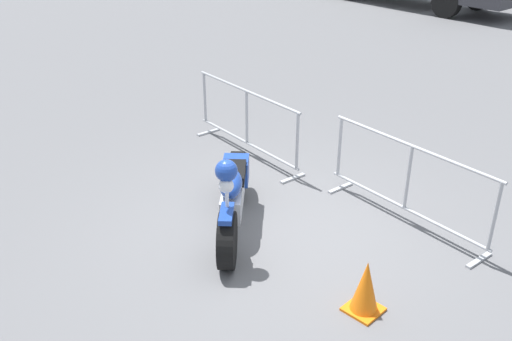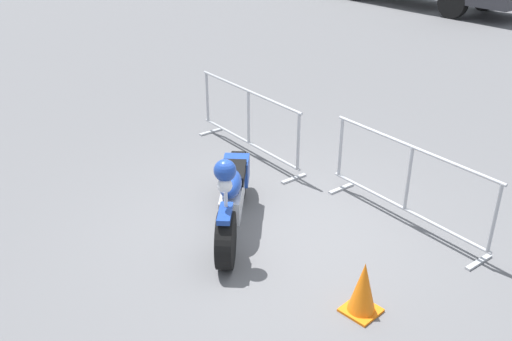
{
  "view_description": "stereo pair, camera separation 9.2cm",
  "coord_description": "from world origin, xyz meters",
  "px_view_note": "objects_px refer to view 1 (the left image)",
  "views": [
    {
      "loc": [
        3.93,
        -4.41,
        3.85
      ],
      "look_at": [
        -0.54,
        0.05,
        0.65
      ],
      "focal_mm": 40.0,
      "sensor_mm": 36.0,
      "label": 1
    },
    {
      "loc": [
        4.0,
        -4.35,
        3.85
      ],
      "look_at": [
        -0.54,
        0.05,
        0.65
      ],
      "focal_mm": 40.0,
      "sensor_mm": 36.0,
      "label": 2
    }
  ],
  "objects_px": {
    "crowd_barrier_far": "(407,183)",
    "motorcycle": "(233,194)",
    "crowd_barrier_near": "(247,121)",
    "traffic_cone": "(366,287)"
  },
  "relations": [
    {
      "from": "crowd_barrier_far",
      "to": "traffic_cone",
      "type": "height_order",
      "value": "crowd_barrier_far"
    },
    {
      "from": "motorcycle",
      "to": "crowd_barrier_near",
      "type": "xyz_separation_m",
      "value": [
        -1.42,
        1.61,
        0.08
      ]
    },
    {
      "from": "crowd_barrier_far",
      "to": "traffic_cone",
      "type": "bearing_deg",
      "value": -69.74
    },
    {
      "from": "motorcycle",
      "to": "crowd_barrier_near",
      "type": "distance_m",
      "value": 2.15
    },
    {
      "from": "motorcycle",
      "to": "crowd_barrier_far",
      "type": "relative_size",
      "value": 0.73
    },
    {
      "from": "crowd_barrier_far",
      "to": "motorcycle",
      "type": "bearing_deg",
      "value": -131.33
    },
    {
      "from": "crowd_barrier_near",
      "to": "crowd_barrier_far",
      "type": "xyz_separation_m",
      "value": [
        2.84,
        0.0,
        0.0
      ]
    },
    {
      "from": "motorcycle",
      "to": "crowd_barrier_far",
      "type": "xyz_separation_m",
      "value": [
        1.42,
        1.61,
        0.08
      ]
    },
    {
      "from": "crowd_barrier_near",
      "to": "traffic_cone",
      "type": "distance_m",
      "value": 3.91
    },
    {
      "from": "motorcycle",
      "to": "traffic_cone",
      "type": "bearing_deg",
      "value": 43.72
    }
  ]
}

